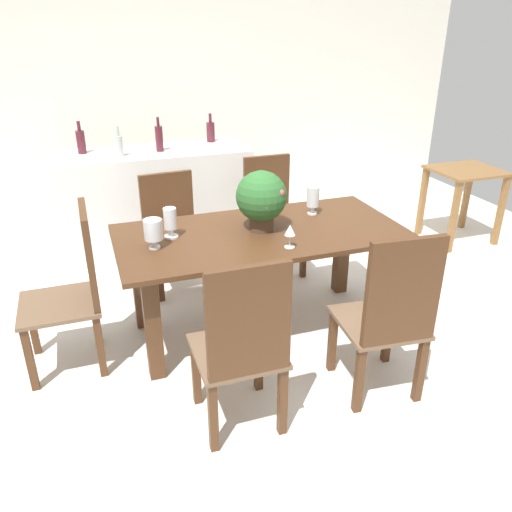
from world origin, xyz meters
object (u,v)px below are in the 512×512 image
Objects in this scene: wine_bottle_tall at (211,131)px; side_table at (464,187)px; wine_bottle_dark at (119,145)px; crystal_vase_center_near at (313,198)px; chair_head_end at (76,284)px; kitchen_counter at (156,200)px; chair_far_left at (172,224)px; wine_bottle_amber at (81,141)px; crystal_vase_left at (153,230)px; chair_near_left at (243,344)px; wine_bottle_clear at (159,138)px; chair_far_right at (271,209)px; dining_table at (261,250)px; flower_centerpiece at (261,198)px; chair_near_right at (390,313)px; crystal_vase_right at (170,221)px; wine_glass at (290,231)px.

side_table is (2.23, -0.99, -0.49)m from wine_bottle_tall.
crystal_vase_center_near is at bearing -49.33° from wine_bottle_dark.
kitchen_counter is (0.75, 1.68, -0.09)m from chair_head_end.
wine_bottle_amber reaches higher than chair_far_left.
crystal_vase_left is at bearing -98.75° from kitchen_counter.
wine_bottle_amber reaches higher than chair_near_left.
wine_bottle_clear is 0.57m from wine_bottle_tall.
side_table is at bearing -14.91° from wine_bottle_amber.
chair_near_left is at bearing -77.43° from wine_bottle_amber.
wine_bottle_tall is (0.89, 0.30, 0.00)m from wine_bottle_dark.
chair_head_end is 1.20m from chair_near_left.
chair_far_right is 0.94× the size of chair_near_left.
wine_bottle_clear is at bearing 153.33° from chair_head_end.
dining_table is at bearing -114.26° from chair_near_left.
wine_bottle_tall is at bearing 65.65° from crystal_vase_left.
chair_far_right is 1.85m from chair_head_end.
chair_near_left is at bearing -115.08° from chair_far_right.
flower_centerpiece is (0.44, -0.89, 0.45)m from chair_far_left.
chair_far_left is 3.23× the size of wine_bottle_amber.
crystal_vase_center_near is 0.68× the size of wine_bottle_clear.
chair_near_right is 1.16m from crystal_vase_center_near.
wine_bottle_tall reaches higher than flower_centerpiece.
flower_centerpiece reaches higher than crystal_vase_left.
crystal_vase_right reaches higher than crystal_vase_left.
crystal_vase_center_near is 1.69m from wine_bottle_clear.
flower_centerpiece is (0.01, 0.03, 0.35)m from dining_table.
wine_bottle_clear is at bearing 11.79° from wine_bottle_dark.
wine_bottle_dark is (-0.81, 1.87, 0.18)m from wine_glass.
chair_far_left is 6.02× the size of wine_glass.
chair_near_left is at bearing -89.71° from kitchen_counter.
chair_near_right is 0.60× the size of kitchen_counter.
crystal_vase_center_near is 1.04m from crystal_vase_right.
wine_bottle_amber is at bearing -175.97° from wine_bottle_tall.
wine_bottle_tall is at bearing 155.98° from side_table.
crystal_vase_center_near is 0.79× the size of wine_bottle_dark.
flower_centerpiece is at bearing -94.56° from wine_bottle_tall.
dining_table is 1.80× the size of chair_near_right.
wine_bottle_clear is 2.91m from side_table.
chair_head_end is 3.44× the size of wine_bottle_clear.
kitchen_counter is at bearing 148.47° from wine_bottle_clear.
chair_head_end is 1.85m from kitchen_counter.
wine_bottle_amber is (-1.11, 2.09, 0.19)m from wine_glass.
crystal_vase_center_near is 1.34× the size of wine_glass.
chair_near_left is 2.62m from wine_bottle_clear.
side_table is at bearing 16.42° from crystal_vase_left.
wine_bottle_clear is at bearing 137.25° from chair_far_right.
wine_bottle_dark is at bearing -35.70° from wine_bottle_amber.
chair_near_right reaches higher than dining_table.
wine_bottle_clear is (-0.79, 0.72, 0.52)m from chair_far_right.
dining_table is 12.52× the size of wine_glass.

